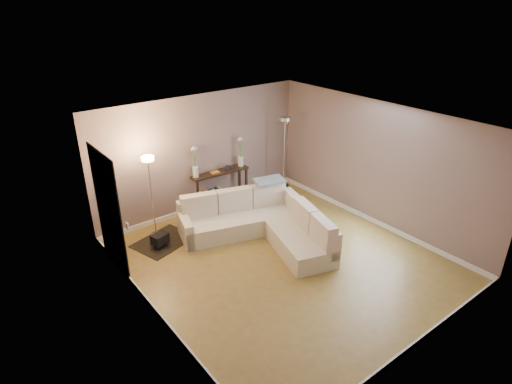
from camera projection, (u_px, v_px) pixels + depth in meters
floor at (282, 261)px, 7.89m from camera, size 5.00×5.50×0.01m
ceiling at (287, 123)px, 6.79m from camera, size 5.00×5.50×0.01m
wall_back at (201, 154)px, 9.32m from camera, size 5.00×0.02×2.60m
wall_front at (429, 273)px, 5.36m from camera, size 5.00×0.02×2.60m
wall_left at (148, 245)px, 5.95m from camera, size 0.02×5.50×2.60m
wall_right at (377, 165)px, 8.73m from camera, size 0.02×5.50×2.60m
baseboard_back at (205, 205)px, 9.83m from camera, size 5.00×0.03×0.10m
baseboard_front at (412, 346)px, 5.90m from camera, size 5.00×0.03×0.10m
baseboard_left at (159, 314)px, 6.50m from camera, size 0.03×5.50×0.10m
baseboard_right at (369, 219)px, 9.24m from camera, size 0.03×5.50×0.10m
doorway at (109, 212)px, 7.28m from camera, size 0.02×1.20×2.20m
switch_plate at (127, 226)px, 6.62m from camera, size 0.02×0.08×0.12m
sectional_sofa at (261, 222)px, 8.54m from camera, size 2.58×2.94×0.86m
throw_blanket at (269, 181)px, 8.94m from camera, size 0.69×0.50×0.08m
console_table at (216, 187)px, 9.73m from camera, size 1.39×0.44×0.85m
leaning_mirror at (214, 153)px, 9.59m from camera, size 0.97×0.10×0.76m
table_decor at (220, 171)px, 9.58m from camera, size 0.58×0.14×0.14m
flower_vase_left at (195, 164)px, 9.19m from camera, size 0.16×0.13×0.72m
flower_vase_right at (241, 154)px, 9.79m from camera, size 0.16×0.13×0.72m
floor_lamp_lit at (150, 181)px, 8.22m from camera, size 0.30×0.30×1.69m
floor_lamp_unlit at (284, 140)px, 9.99m from camera, size 0.33×0.33×1.91m
charcoal_rug at (164, 241)px, 8.49m from camera, size 1.29×1.11×0.01m
black_bag at (160, 239)px, 8.22m from camera, size 0.36×0.30×0.20m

